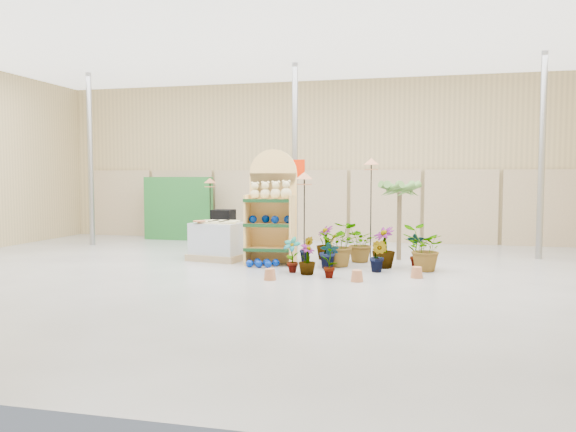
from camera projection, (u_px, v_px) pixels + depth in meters
name	position (u px, v px, depth m)	size (l,w,h in m)	color
room	(266.00, 156.00, 10.93)	(15.20, 12.10, 4.70)	gray
display_shelf	(272.00, 211.00, 11.64)	(1.03, 0.68, 2.38)	#DFB265
teddy_bears	(272.00, 192.00, 11.50)	(0.88, 0.23, 0.38)	#D2C288
gazing_balls_shelf	(270.00, 219.00, 11.52)	(0.87, 0.30, 0.17)	#00218F
gazing_balls_floor	(263.00, 263.00, 11.24)	(0.63, 0.39, 0.15)	#00218F
pallet_stack	(219.00, 241.00, 12.20)	(1.30, 1.15, 0.85)	#9B8564
charcoal_planters	(220.00, 233.00, 13.81)	(0.80, 0.50, 1.00)	black
trellis_stock	(178.00, 208.00, 16.06)	(2.00, 0.30, 1.80)	#1D5C24
offer_sign	(294.00, 187.00, 12.96)	(0.50, 0.08, 2.20)	gray
bird_table_front	(304.00, 179.00, 10.89)	(0.34, 0.34, 1.90)	black
bird_table_right	(371.00, 165.00, 11.82)	(0.34, 0.34, 2.20)	black
bird_table_back	(210.00, 183.00, 15.07)	(0.34, 0.34, 1.78)	black
palm	(400.00, 188.00, 12.13)	(0.70, 0.70, 1.82)	brown
potted_plant_0	(292.00, 255.00, 10.57)	(0.36, 0.24, 0.68)	#4A7A32
potted_plant_1	(329.00, 250.00, 11.05)	(0.39, 0.31, 0.71)	#4A7A32
potted_plant_2	(341.00, 244.00, 11.28)	(0.81, 0.71, 0.90)	#4A7A32
potted_plant_3	(384.00, 247.00, 11.11)	(0.46, 0.46, 0.81)	#4A7A32
potted_plant_4	(416.00, 250.00, 11.33)	(0.35, 0.24, 0.67)	#4A7A32
potted_plant_5	(306.00, 249.00, 11.99)	(0.30, 0.24, 0.54)	#4A7A32
potted_plant_6	(360.00, 243.00, 11.84)	(0.74, 0.64, 0.82)	#4A7A32
potted_plant_7	(307.00, 259.00, 10.35)	(0.32, 0.32, 0.56)	#4A7A32
potted_plant_8	(330.00, 260.00, 9.99)	(0.34, 0.23, 0.65)	#4A7A32
potted_plant_9	(378.00, 256.00, 10.60)	(0.34, 0.27, 0.62)	#4A7A32
potted_plant_10	(423.00, 248.00, 10.72)	(0.79, 0.69, 0.88)	#4A7A32
potted_plant_11	(325.00, 242.00, 12.26)	(0.42, 0.42, 0.74)	#4A7A32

